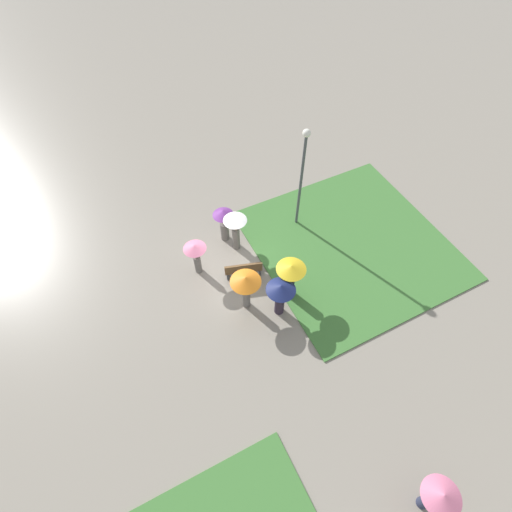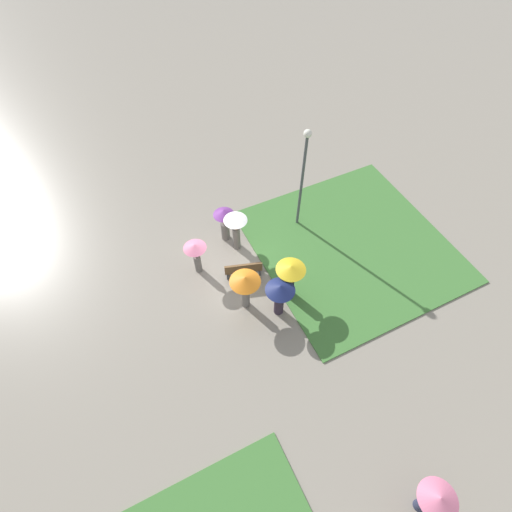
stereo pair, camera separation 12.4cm
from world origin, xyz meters
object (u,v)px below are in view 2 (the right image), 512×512
at_px(park_bench, 243,269).
at_px(crowd_person_yellow, 290,275).
at_px(lamp_post, 303,170).
at_px(crowd_person_white, 236,225).
at_px(crowd_person_navy, 280,293).
at_px(lone_walker_far_path, 435,500).
at_px(crowd_person_pink, 196,252).
at_px(crowd_person_orange, 245,284).
at_px(crowd_person_purple, 224,220).

height_order(park_bench, crowd_person_yellow, crowd_person_yellow).
relative_size(lamp_post, crowd_person_white, 2.49).
height_order(lamp_post, crowd_person_navy, lamp_post).
bearing_deg(crowd_person_white, lone_walker_far_path, 142.35).
distance_m(crowd_person_white, crowd_person_navy, 3.68).
xyz_separation_m(park_bench, crowd_person_white, (-0.38, -1.53, 1.03)).
distance_m(crowd_person_white, crowd_person_yellow, 3.26).
bearing_deg(crowd_person_yellow, crowd_person_pink, 99.61).
bearing_deg(crowd_person_yellow, crowd_person_orange, 133.46).
xyz_separation_m(lamp_post, crowd_person_yellow, (2.24, 3.23, -1.88)).
xyz_separation_m(crowd_person_yellow, lone_walker_far_path, (0.04, 8.17, 0.06)).
height_order(crowd_person_white, lone_walker_far_path, crowd_person_white).
bearing_deg(lone_walker_far_path, crowd_person_navy, -0.30).
relative_size(park_bench, crowd_person_orange, 0.83).
distance_m(crowd_person_pink, crowd_person_navy, 3.87).
distance_m(crowd_person_white, crowd_person_purple, 0.80).
bearing_deg(crowd_person_orange, crowd_person_pink, -128.89).
bearing_deg(crowd_person_white, crowd_person_purple, -23.62).
relative_size(crowd_person_white, lone_walker_far_path, 1.11).
bearing_deg(crowd_person_white, crowd_person_yellow, 153.62).
bearing_deg(crowd_person_navy, lamp_post, -66.21).
xyz_separation_m(crowd_person_purple, lone_walker_far_path, (-1.07, 12.02, 0.18)).
bearing_deg(crowd_person_yellow, crowd_person_white, 68.65).
distance_m(lamp_post, crowd_person_yellow, 4.35).
bearing_deg(crowd_person_navy, crowd_person_white, -25.82).
bearing_deg(crowd_person_orange, crowd_person_white, -170.52).
height_order(crowd_person_orange, lone_walker_far_path, crowd_person_orange).
xyz_separation_m(lamp_post, crowd_person_orange, (3.99, 2.93, -1.70)).
distance_m(park_bench, crowd_person_yellow, 2.22).
xyz_separation_m(crowd_person_pink, crowd_person_white, (-1.97, -0.44, 0.24)).
relative_size(crowd_person_purple, crowd_person_navy, 0.98).
bearing_deg(crowd_person_navy, park_bench, -14.28).
bearing_deg(crowd_person_purple, crowd_person_navy, 74.21).
height_order(crowd_person_white, crowd_person_purple, crowd_person_white).
height_order(crowd_person_white, crowd_person_yellow, crowd_person_white).
bearing_deg(crowd_person_purple, crowd_person_pink, 12.85).
relative_size(crowd_person_white, crowd_person_yellow, 1.06).
xyz_separation_m(crowd_person_navy, lone_walker_far_path, (-0.69, 7.63, 0.05)).
relative_size(crowd_person_orange, lone_walker_far_path, 1.05).
relative_size(lamp_post, lone_walker_far_path, 2.75).
bearing_deg(crowd_person_pink, park_bench, 130.98).
height_order(lamp_post, crowd_person_yellow, lamp_post).
xyz_separation_m(park_bench, crowd_person_navy, (-0.53, 2.15, 0.88)).
bearing_deg(park_bench, crowd_person_orange, 86.45).
bearing_deg(crowd_person_pink, lone_walker_far_path, 89.94).
bearing_deg(lone_walker_far_path, crowd_person_orange, 5.99).
xyz_separation_m(crowd_person_purple, crowd_person_navy, (-0.38, 4.39, 0.13)).
bearing_deg(crowd_person_pink, crowd_person_orange, 99.84).
relative_size(lamp_post, crowd_person_purple, 2.83).
height_order(crowd_person_purple, crowd_person_navy, crowd_person_navy).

